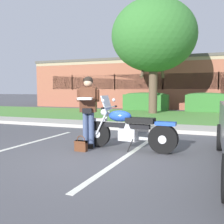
# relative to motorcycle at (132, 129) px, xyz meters

# --- Properties ---
(ground_plane) EXTENTS (140.00, 140.00, 0.00)m
(ground_plane) POSITION_rel_motorcycle_xyz_m (-0.48, -0.72, -0.49)
(ground_plane) COLOR #4C4C51
(curb_strip) EXTENTS (60.00, 0.20, 0.12)m
(curb_strip) POSITION_rel_motorcycle_xyz_m (-0.48, 2.74, -0.43)
(curb_strip) COLOR #ADA89E
(curb_strip) RESTS_ON ground
(concrete_walk) EXTENTS (60.00, 1.50, 0.08)m
(concrete_walk) POSITION_rel_motorcycle_xyz_m (-0.48, 3.59, -0.45)
(concrete_walk) COLOR #ADA89E
(concrete_walk) RESTS_ON ground
(grass_lawn) EXTENTS (60.00, 6.74, 0.06)m
(grass_lawn) POSITION_rel_motorcycle_xyz_m (-0.48, 7.71, -0.46)
(grass_lawn) COLOR #518E3D
(grass_lawn) RESTS_ON ground
(stall_stripe_0) EXTENTS (0.38, 4.40, 0.01)m
(stall_stripe_0) POSITION_rel_motorcycle_xyz_m (-2.74, -0.52, -0.49)
(stall_stripe_0) COLOR silver
(stall_stripe_0) RESTS_ON ground
(stall_stripe_1) EXTENTS (0.38, 4.40, 0.01)m
(stall_stripe_1) POSITION_rel_motorcycle_xyz_m (0.04, -0.52, -0.49)
(stall_stripe_1) COLOR silver
(stall_stripe_1) RESTS_ON ground
(motorcycle) EXTENTS (2.24, 0.82, 1.26)m
(motorcycle) POSITION_rel_motorcycle_xyz_m (0.00, 0.00, 0.00)
(motorcycle) COLOR black
(motorcycle) RESTS_ON ground
(rider_person) EXTENTS (0.54, 0.64, 1.70)m
(rider_person) POSITION_rel_motorcycle_xyz_m (-1.04, -0.13, 0.52)
(rider_person) COLOR black
(rider_person) RESTS_ON ground
(handbag) EXTENTS (0.28, 0.13, 0.36)m
(handbag) POSITION_rel_motorcycle_xyz_m (-1.05, -0.50, -0.34)
(handbag) COLOR #562D19
(handbag) RESTS_ON ground
(shade_tree) EXTENTS (4.78, 4.78, 6.48)m
(shade_tree) POSITION_rel_motorcycle_xyz_m (-1.28, 8.96, 3.94)
(shade_tree) COLOR brown
(shade_tree) RESTS_ON ground
(hedge_left) EXTENTS (2.98, 0.90, 1.24)m
(hedge_left) POSITION_rel_motorcycle_xyz_m (-2.21, 11.23, 0.16)
(hedge_left) COLOR #336B2D
(hedge_left) RESTS_ON ground
(hedge_center_left) EXTENTS (2.50, 0.90, 1.24)m
(hedge_center_left) POSITION_rel_motorcycle_xyz_m (1.62, 11.23, 0.16)
(hedge_center_left) COLOR #336B2D
(hedge_center_left) RESTS_ON ground
(brick_building) EXTENTS (21.85, 10.52, 3.87)m
(brick_building) POSITION_rel_motorcycle_xyz_m (-1.33, 18.01, 1.45)
(brick_building) COLOR #93513D
(brick_building) RESTS_ON ground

